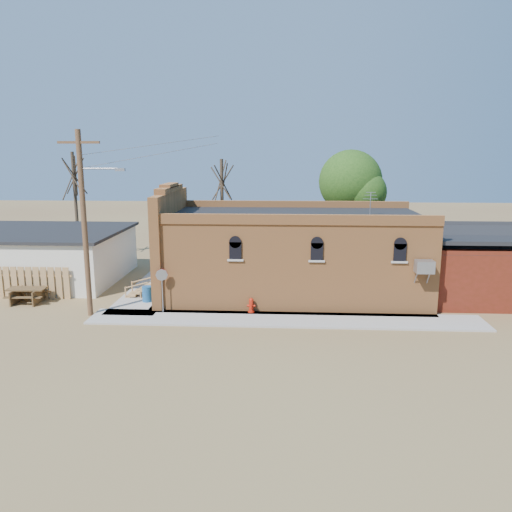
# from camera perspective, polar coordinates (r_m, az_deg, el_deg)

# --- Properties ---
(ground) EXTENTS (120.00, 120.00, 0.00)m
(ground) POSITION_cam_1_polar(r_m,az_deg,el_deg) (23.46, -0.32, -8.03)
(ground) COLOR brown
(ground) RESTS_ON ground
(sidewalk_south) EXTENTS (19.00, 2.20, 0.08)m
(sidewalk_south) POSITION_cam_1_polar(r_m,az_deg,el_deg) (24.26, 3.38, -7.27)
(sidewalk_south) COLOR #9E9991
(sidewalk_south) RESTS_ON ground
(sidewalk_west) EXTENTS (2.60, 10.00, 0.08)m
(sidewalk_west) POSITION_cam_1_polar(r_m,az_deg,el_deg) (30.12, -11.68, -3.70)
(sidewalk_west) COLOR #9E9991
(sidewalk_west) RESTS_ON ground
(brick_bar) EXTENTS (16.40, 7.97, 6.30)m
(brick_bar) POSITION_cam_1_polar(r_m,az_deg,el_deg) (28.09, 3.71, 0.23)
(brick_bar) COLOR #CB793E
(brick_bar) RESTS_ON ground
(red_shed) EXTENTS (5.40, 6.40, 4.30)m
(red_shed) POSITION_cam_1_polar(r_m,az_deg,el_deg) (29.88, 22.96, -0.12)
(red_shed) COLOR #501C0D
(red_shed) RESTS_ON ground
(wood_fence) EXTENTS (5.20, 0.10, 1.80)m
(wood_fence) POSITION_cam_1_polar(r_m,az_deg,el_deg) (30.29, -24.82, -2.79)
(wood_fence) COLOR #A18448
(wood_fence) RESTS_ON ground
(utility_pole) EXTENTS (3.12, 0.26, 9.00)m
(utility_pole) POSITION_cam_1_polar(r_m,az_deg,el_deg) (25.30, -18.95, 3.93)
(utility_pole) COLOR #4B391E
(utility_pole) RESTS_ON ground
(tree_bare_near) EXTENTS (2.80, 2.80, 7.65)m
(tree_bare_near) POSITION_cam_1_polar(r_m,az_deg,el_deg) (35.36, -3.94, 8.52)
(tree_bare_near) COLOR #453A27
(tree_bare_near) RESTS_ON ground
(tree_bare_far) EXTENTS (2.80, 2.80, 8.16)m
(tree_bare_far) POSITION_cam_1_polar(r_m,az_deg,el_deg) (39.20, -20.12, 8.74)
(tree_bare_far) COLOR #453A27
(tree_bare_far) RESTS_ON ground
(tree_leafy) EXTENTS (4.40, 4.40, 8.15)m
(tree_leafy) POSITION_cam_1_polar(r_m,az_deg,el_deg) (35.89, 10.73, 8.35)
(tree_leafy) COLOR #453A27
(tree_leafy) RESTS_ON ground
(fire_hydrant) EXTENTS (0.42, 0.40, 0.75)m
(fire_hydrant) POSITION_cam_1_polar(r_m,az_deg,el_deg) (25.03, -0.55, -5.66)
(fire_hydrant) COLOR #AA1909
(fire_hydrant) RESTS_ON sidewalk_south
(stop_sign) EXTENTS (0.59, 0.22, 2.23)m
(stop_sign) POSITION_cam_1_polar(r_m,az_deg,el_deg) (25.15, -10.71, -2.60)
(stop_sign) COLOR gray
(stop_sign) RESTS_ON sidewalk_south
(trash_barrel) EXTENTS (0.69, 0.69, 0.84)m
(trash_barrel) POSITION_cam_1_polar(r_m,az_deg,el_deg) (27.46, -12.32, -4.25)
(trash_barrel) COLOR navy
(trash_barrel) RESTS_ON sidewalk_west
(picnic_table) EXTENTS (2.05, 1.61, 0.82)m
(picnic_table) POSITION_cam_1_polar(r_m,az_deg,el_deg) (29.49, -24.68, -3.88)
(picnic_table) COLOR brown
(picnic_table) RESTS_ON ground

